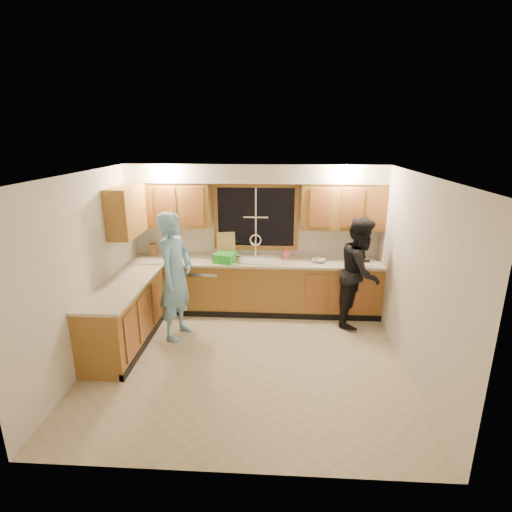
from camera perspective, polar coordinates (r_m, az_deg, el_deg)
The scene contains 26 objects.
floor at distance 5.63m, azimuth -1.22°, elevation -14.62°, with size 4.20×4.20×0.00m, color #BAAB8F.
ceiling at distance 4.81m, azimuth -1.40°, elevation 11.63°, with size 4.20×4.20×0.00m, color silver.
wall_back at distance 6.90m, azimuth -0.02°, elevation 2.74°, with size 4.20×4.20×0.00m, color silver.
wall_left at distance 5.65m, azimuth -23.06°, elevation -1.91°, with size 3.80×3.80×0.00m, color silver.
wall_right at distance 5.34m, azimuth 21.78°, elevation -2.81°, with size 3.80×3.80×0.00m, color silver.
base_cabinets_back at distance 6.86m, azimuth -0.17°, elevation -4.45°, with size 4.20×0.60×0.88m, color #9F6D2E.
base_cabinets_left at distance 6.11m, azimuth -18.21°, elevation -8.14°, with size 0.60×1.90×0.88m, color #9F6D2E.
countertop_back at distance 6.69m, azimuth -0.18°, elevation -0.83°, with size 4.20×0.63×0.04m, color beige.
countertop_left at distance 5.93m, azimuth -18.48°, elevation -4.12°, with size 0.63×1.90×0.04m, color beige.
upper_cabinets_left at distance 6.85m, azimuth -12.18°, elevation 7.18°, with size 1.35×0.33×0.75m, color #9F6D2E.
upper_cabinets_right at distance 6.68m, azimuth 12.28°, elevation 6.93°, with size 1.35×0.33×0.75m, color #9F6D2E.
upper_cabinets_return at distance 6.44m, azimuth -18.02°, elevation 6.12°, with size 0.33×0.90×0.75m, color #9F6D2E.
soffit at distance 6.54m, azimuth -0.11°, elevation 11.75°, with size 4.20×0.35×0.30m, color silver.
window_frame at distance 6.81m, azimuth -0.02°, elevation 5.58°, with size 1.44×0.03×1.14m.
sink at distance 6.72m, azimuth -0.17°, elevation -1.06°, with size 0.86×0.52×0.57m.
dishwasher at distance 6.96m, azimuth -7.19°, elevation -4.52°, with size 0.60×0.56×0.82m, color silver.
stove at distance 5.64m, azimuth -20.31°, elevation -10.45°, with size 0.58×0.75×0.90m, color silver.
man at distance 5.97m, azimuth -11.44°, elevation -2.87°, with size 0.70×0.46×1.91m, color #72AFD7.
woman at distance 6.51m, azimuth 14.68°, elevation -2.20°, with size 0.85×0.66×1.74m, color black.
knife_block at distance 7.16m, azimuth -14.49°, elevation 0.86°, with size 0.11×0.09×0.21m, color #A05E2C.
cutting_board at distance 6.90m, azimuth -4.32°, elevation 1.68°, with size 0.32×0.02×0.42m, color tan.
dish_crate at distance 6.61m, azimuth -4.46°, elevation -0.24°, with size 0.33×0.31×0.15m, color green.
soap_bottle at distance 6.79m, azimuth 4.40°, elevation 0.46°, with size 0.09×0.09×0.20m, color #E7587A.
bowl at distance 6.68m, azimuth 8.96°, elevation -0.66°, with size 0.22×0.22×0.05m, color silver.
can_left at distance 6.62m, azimuth -3.73°, elevation -0.36°, with size 0.06×0.06×0.11m, color #C4B097.
can_right at distance 6.50m, azimuth -2.55°, elevation -0.61°, with size 0.07×0.07×0.13m, color #C4B097.
Camera 1 is at (0.40, -4.77, 2.95)m, focal length 28.00 mm.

